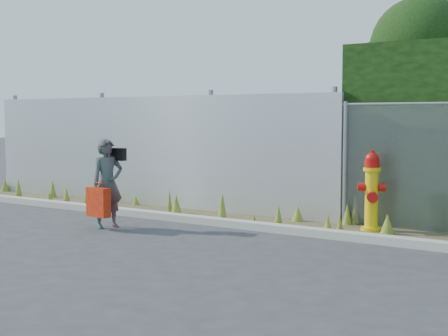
% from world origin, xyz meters
% --- Properties ---
extents(ground, '(80.00, 80.00, 0.00)m').
position_xyz_m(ground, '(0.00, 0.00, 0.00)').
color(ground, '#353437').
rests_on(ground, ground).
extents(curb, '(16.00, 0.22, 0.12)m').
position_xyz_m(curb, '(0.00, 1.80, 0.06)').
color(curb, '#A7A497').
rests_on(curb, ground).
extents(weed_strip, '(16.00, 1.33, 0.52)m').
position_xyz_m(weed_strip, '(0.11, 2.42, 0.13)').
color(weed_strip, '#4A412A').
rests_on(weed_strip, ground).
extents(corrugated_fence, '(8.50, 0.21, 2.30)m').
position_xyz_m(corrugated_fence, '(-3.25, 3.01, 1.10)').
color(corrugated_fence, silver).
rests_on(corrugated_fence, ground).
extents(fire_hydrant, '(0.43, 0.38, 1.28)m').
position_xyz_m(fire_hydrant, '(1.64, 2.64, 0.62)').
color(fire_hydrant, yellow).
rests_on(fire_hydrant, ground).
extents(woman, '(0.52, 0.62, 1.44)m').
position_xyz_m(woman, '(-2.07, 0.67, 0.72)').
color(woman, '#106A61').
rests_on(woman, ground).
extents(red_tote_bag, '(0.42, 0.16, 0.55)m').
position_xyz_m(red_tote_bag, '(-2.06, 0.45, 0.44)').
color(red_tote_bag, '#B50D0A').
extents(black_shoulder_bag, '(0.27, 0.11, 0.20)m').
position_xyz_m(black_shoulder_bag, '(-2.00, 0.85, 1.19)').
color(black_shoulder_bag, black).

